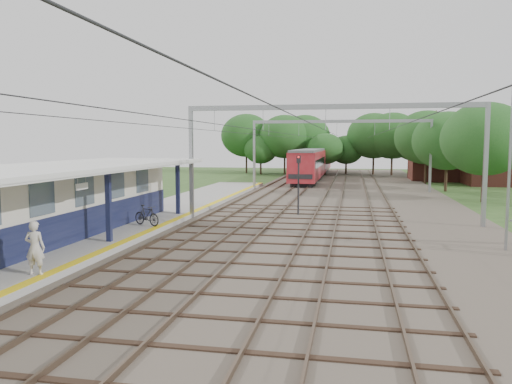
# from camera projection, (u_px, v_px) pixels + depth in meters

# --- Properties ---
(ground) EXTENTS (160.00, 160.00, 0.00)m
(ground) POSITION_uv_depth(u_px,v_px,m) (193.00, 297.00, 15.49)
(ground) COLOR #2D4C1E
(ground) RESTS_ON ground
(ballast_bed) EXTENTS (18.00, 90.00, 0.10)m
(ballast_bed) POSITION_uv_depth(u_px,v_px,m) (343.00, 196.00, 44.03)
(ballast_bed) COLOR #473D33
(ballast_bed) RESTS_ON ground
(platform) EXTENTS (5.00, 52.00, 0.35)m
(platform) POSITION_uv_depth(u_px,v_px,m) (148.00, 218.00, 30.57)
(platform) COLOR gray
(platform) RESTS_ON ground
(yellow_stripe) EXTENTS (0.45, 52.00, 0.01)m
(yellow_stripe) POSITION_uv_depth(u_px,v_px,m) (183.00, 216.00, 30.13)
(yellow_stripe) COLOR yellow
(yellow_stripe) RESTS_ON platform
(station_building) EXTENTS (3.41, 18.00, 3.40)m
(station_building) POSITION_uv_depth(u_px,v_px,m) (61.00, 200.00, 23.81)
(station_building) COLOR beige
(station_building) RESTS_ON platform
(canopy) EXTENTS (6.40, 20.00, 3.44)m
(canopy) POSITION_uv_depth(u_px,v_px,m) (69.00, 168.00, 22.47)
(canopy) COLOR #111637
(canopy) RESTS_ON platform
(rail_tracks) EXTENTS (11.80, 88.00, 0.15)m
(rail_tracks) POSITION_uv_depth(u_px,v_px,m) (315.00, 195.00, 44.49)
(rail_tracks) COLOR brown
(rail_tracks) RESTS_ON ballast_bed
(catenary_system) EXTENTS (17.22, 88.00, 7.00)m
(catenary_system) POSITION_uv_depth(u_px,v_px,m) (335.00, 133.00, 39.00)
(catenary_system) COLOR gray
(catenary_system) RESTS_ON ground
(tree_band) EXTENTS (31.72, 30.88, 8.82)m
(tree_band) POSITION_uv_depth(u_px,v_px,m) (346.00, 142.00, 70.08)
(tree_band) COLOR #382619
(tree_band) RESTS_ON ground
(house_near) EXTENTS (7.00, 6.12, 7.89)m
(house_near) POSITION_uv_depth(u_px,v_px,m) (499.00, 159.00, 56.14)
(house_near) COLOR brown
(house_near) RESTS_ON ground
(house_far) EXTENTS (8.00, 6.12, 8.66)m
(house_far) POSITION_uv_depth(u_px,v_px,m) (443.00, 155.00, 62.93)
(house_far) COLOR brown
(house_far) RESTS_ON ground
(person) EXTENTS (0.72, 0.52, 1.83)m
(person) POSITION_uv_depth(u_px,v_px,m) (35.00, 248.00, 16.67)
(person) COLOR beige
(person) RESTS_ON platform
(bicycle) EXTENTS (1.89, 1.24, 1.10)m
(bicycle) POSITION_uv_depth(u_px,v_px,m) (147.00, 215.00, 26.64)
(bicycle) COLOR black
(bicycle) RESTS_ON platform
(train) EXTENTS (2.97, 37.01, 3.90)m
(train) POSITION_uv_depth(u_px,v_px,m) (314.00, 162.00, 69.45)
(train) COLOR black
(train) RESTS_ON ballast_bed
(signal_post) EXTENTS (0.27, 0.24, 3.95)m
(signal_post) POSITION_uv_depth(u_px,v_px,m) (298.00, 179.00, 32.32)
(signal_post) COLOR black
(signal_post) RESTS_ON ground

